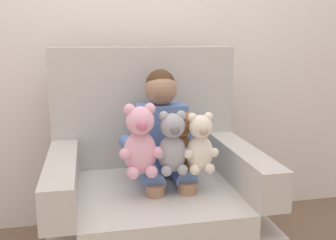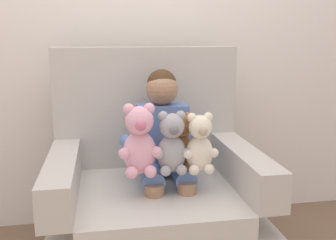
# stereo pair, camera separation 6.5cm
# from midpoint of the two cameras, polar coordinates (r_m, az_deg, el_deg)

# --- Properties ---
(back_wall) EXTENTS (6.00, 0.10, 2.60)m
(back_wall) POSITION_cam_midpoint_polar(r_m,az_deg,el_deg) (2.53, -3.53, 14.11)
(back_wall) COLOR silver
(back_wall) RESTS_ON ground
(armchair) EXTENTS (1.04, 0.87, 1.16)m
(armchair) POSITION_cam_midpoint_polar(r_m,az_deg,el_deg) (2.09, -1.23, -12.03)
(armchair) COLOR #BCB7AD
(armchair) RESTS_ON ground
(seated_child) EXTENTS (0.45, 0.39, 0.82)m
(seated_child) POSITION_cam_midpoint_polar(r_m,az_deg,el_deg) (2.00, 0.36, -3.21)
(seated_child) COLOR #597AB7
(seated_child) RESTS_ON armchair
(plush_cream) EXTENTS (0.17, 0.14, 0.29)m
(plush_cream) POSITION_cam_midpoint_polar(r_m,az_deg,el_deg) (1.83, 5.75, -3.66)
(plush_cream) COLOR silver
(plush_cream) RESTS_ON armchair
(plush_pink) EXTENTS (0.20, 0.16, 0.34)m
(plush_pink) POSITION_cam_midpoint_polar(r_m,az_deg,el_deg) (1.78, -3.20, -3.26)
(plush_pink) COLOR #EAA8BC
(plush_pink) RESTS_ON armchair
(plush_grey) EXTENTS (0.18, 0.15, 0.30)m
(plush_grey) POSITION_cam_midpoint_polar(r_m,az_deg,el_deg) (1.81, 1.62, -3.62)
(plush_grey) COLOR #9E9EA3
(plush_grey) RESTS_ON armchair
(plush_brown) EXTENTS (0.17, 0.14, 0.28)m
(plush_brown) POSITION_cam_midpoint_polar(r_m,az_deg,el_deg) (1.87, 2.88, -3.39)
(plush_brown) COLOR brown
(plush_brown) RESTS_ON armchair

